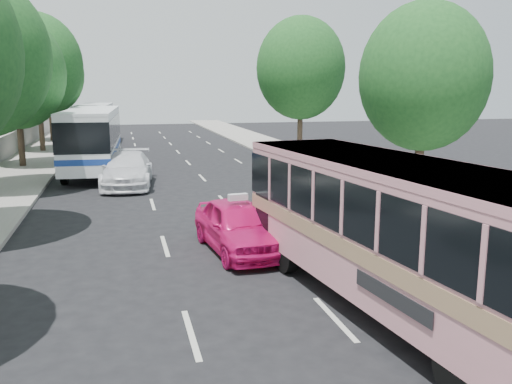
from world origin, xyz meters
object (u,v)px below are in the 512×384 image
object	(u,v)px
pink_taxi	(238,226)
tour_coach_front	(93,134)
tour_coach_rear	(95,121)
white_pickup	(127,170)
pink_bus	(394,219)

from	to	relation	value
pink_taxi	tour_coach_front	xyz separation A→B (m)	(-4.60, 16.71, 1.33)
pink_taxi	tour_coach_rear	distance (m)	31.96
pink_taxi	white_pickup	bearing A→B (deg)	97.97
white_pickup	tour_coach_front	size ratio (longest dim) A/B	0.47
pink_bus	tour_coach_front	world-z (taller)	tour_coach_front
tour_coach_front	tour_coach_rear	distance (m)	14.83
white_pickup	tour_coach_rear	size ratio (longest dim) A/B	0.49
pink_taxi	pink_bus	bearing A→B (deg)	-71.56
tour_coach_front	pink_taxi	bearing A→B (deg)	-72.29
pink_bus	white_pickup	world-z (taller)	pink_bus
pink_bus	white_pickup	size ratio (longest dim) A/B	1.84
white_pickup	tour_coach_front	xyz separation A→B (m)	(-1.73, 5.24, 1.28)
white_pickup	tour_coach_rear	xyz separation A→B (m)	(-2.20, 20.06, 1.19)
tour_coach_front	tour_coach_rear	size ratio (longest dim) A/B	1.05
tour_coach_front	pink_bus	bearing A→B (deg)	-70.15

